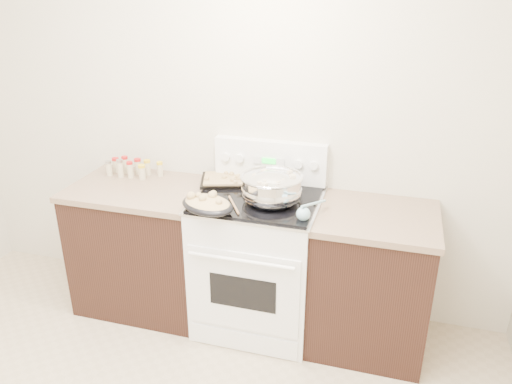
% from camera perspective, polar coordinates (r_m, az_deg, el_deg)
% --- Properties ---
extents(room_shell, '(4.10, 3.60, 2.75)m').
position_cam_1_polar(room_shell, '(1.82, -23.38, 5.24)').
color(room_shell, beige).
rests_on(room_shell, ground).
extents(counter_left, '(0.93, 0.67, 0.92)m').
position_cam_1_polar(counter_left, '(3.64, -12.45, -6.01)').
color(counter_left, black).
rests_on(counter_left, ground).
extents(counter_right, '(0.73, 0.67, 0.92)m').
position_cam_1_polar(counter_right, '(3.26, 12.90, -9.74)').
color(counter_right, black).
rests_on(counter_right, ground).
extents(kitchen_range, '(0.78, 0.73, 1.22)m').
position_cam_1_polar(kitchen_range, '(3.34, 0.26, -7.72)').
color(kitchen_range, white).
rests_on(kitchen_range, ground).
extents(mixing_bowl, '(0.49, 0.49, 0.23)m').
position_cam_1_polar(mixing_bowl, '(3.03, 1.79, 0.40)').
color(mixing_bowl, silver).
rests_on(mixing_bowl, kitchen_range).
extents(roasting_pan, '(0.41, 0.35, 0.11)m').
position_cam_1_polar(roasting_pan, '(2.93, -5.60, -1.35)').
color(roasting_pan, black).
rests_on(roasting_pan, kitchen_range).
extents(baking_sheet, '(0.47, 0.39, 0.06)m').
position_cam_1_polar(baking_sheet, '(3.36, -2.81, 1.45)').
color(baking_sheet, black).
rests_on(baking_sheet, kitchen_range).
extents(wooden_spoon, '(0.15, 0.23, 0.04)m').
position_cam_1_polar(wooden_spoon, '(2.96, -3.59, -1.80)').
color(wooden_spoon, '#9A6F46').
rests_on(wooden_spoon, kitchen_range).
extents(blue_ladle, '(0.14, 0.27, 0.10)m').
position_cam_1_polar(blue_ladle, '(2.85, 5.56, -2.38)').
color(blue_ladle, '#81B2C1').
rests_on(blue_ladle, kitchen_range).
extents(spice_jars, '(0.39, 0.14, 0.13)m').
position_cam_1_polar(spice_jars, '(3.63, -14.04, 2.72)').
color(spice_jars, '#BFB28C').
rests_on(spice_jars, counter_left).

